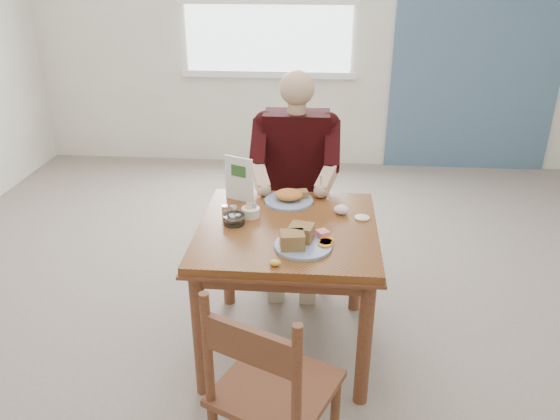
# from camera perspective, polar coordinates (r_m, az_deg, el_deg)

# --- Properties ---
(floor) EXTENTS (6.00, 6.00, 0.00)m
(floor) POSITION_cam_1_polar(r_m,az_deg,el_deg) (3.17, 0.70, -13.90)
(floor) COLOR slate
(floor) RESTS_ON ground
(wall_back) EXTENTS (5.50, 0.00, 5.50)m
(wall_back) POSITION_cam_1_polar(r_m,az_deg,el_deg) (5.49, 3.17, 18.89)
(wall_back) COLOR white
(wall_back) RESTS_ON ground
(accent_panel) EXTENTS (1.60, 0.02, 2.80)m
(accent_panel) POSITION_cam_1_polar(r_m,az_deg,el_deg) (5.65, 20.43, 17.64)
(accent_panel) COLOR #456481
(accent_panel) RESTS_ON ground
(lemon_wedge) EXTENTS (0.06, 0.05, 0.03)m
(lemon_wedge) POSITION_cam_1_polar(r_m,az_deg,el_deg) (2.41, -0.52, -5.53)
(lemon_wedge) COLOR yellow
(lemon_wedge) RESTS_ON table
(napkin) EXTENTS (0.10, 0.09, 0.05)m
(napkin) POSITION_cam_1_polar(r_m,az_deg,el_deg) (2.89, 6.42, 0.05)
(napkin) COLOR white
(napkin) RESTS_ON table
(metal_dish) EXTENTS (0.10, 0.10, 0.01)m
(metal_dish) POSITION_cam_1_polar(r_m,az_deg,el_deg) (2.86, 8.58, -0.82)
(metal_dish) COLOR silver
(metal_dish) RESTS_ON table
(window) EXTENTS (1.72, 0.04, 1.42)m
(window) POSITION_cam_1_polar(r_m,az_deg,el_deg) (5.46, -1.28, 21.00)
(window) COLOR white
(window) RESTS_ON wall_back
(table) EXTENTS (0.92, 0.92, 0.75)m
(table) POSITION_cam_1_polar(r_m,az_deg,el_deg) (2.81, 0.77, -3.73)
(table) COLOR brown
(table) RESTS_ON ground
(chair_far) EXTENTS (0.42, 0.42, 0.95)m
(chair_far) POSITION_cam_1_polar(r_m,az_deg,el_deg) (3.59, 1.66, 0.16)
(chair_far) COLOR brown
(chair_far) RESTS_ON ground
(chair_near) EXTENTS (0.56, 0.56, 0.95)m
(chair_near) POSITION_cam_1_polar(r_m,az_deg,el_deg) (2.19, -1.05, -18.57)
(chair_near) COLOR brown
(chair_near) RESTS_ON ground
(diner) EXTENTS (0.53, 0.56, 1.39)m
(diner) POSITION_cam_1_polar(r_m,az_deg,el_deg) (3.38, 1.64, 4.63)
(diner) COLOR tan
(diner) RESTS_ON chair_far
(near_plate) EXTENTS (0.29, 0.28, 0.09)m
(near_plate) POSITION_cam_1_polar(r_m,az_deg,el_deg) (2.56, 2.21, -3.15)
(near_plate) COLOR white
(near_plate) RESTS_ON table
(far_plate) EXTENTS (0.33, 0.33, 0.07)m
(far_plate) POSITION_cam_1_polar(r_m,az_deg,el_deg) (3.02, 1.03, 1.34)
(far_plate) COLOR white
(far_plate) RESTS_ON table
(caddy) EXTENTS (0.13, 0.13, 0.07)m
(caddy) POSITION_cam_1_polar(r_m,az_deg,el_deg) (2.85, -3.08, -0.21)
(caddy) COLOR white
(caddy) RESTS_ON table
(shakers) EXTENTS (0.08, 0.04, 0.08)m
(shakers) POSITION_cam_1_polar(r_m,az_deg,el_deg) (2.82, -5.31, -0.25)
(shakers) COLOR white
(shakers) RESTS_ON table
(creamer) EXTENTS (0.14, 0.14, 0.05)m
(creamer) POSITION_cam_1_polar(r_m,az_deg,el_deg) (2.78, -4.82, -0.97)
(creamer) COLOR white
(creamer) RESTS_ON table
(menu) EXTENTS (0.16, 0.08, 0.25)m
(menu) POSITION_cam_1_polar(r_m,az_deg,el_deg) (3.00, -4.30, 3.28)
(menu) COLOR white
(menu) RESTS_ON table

